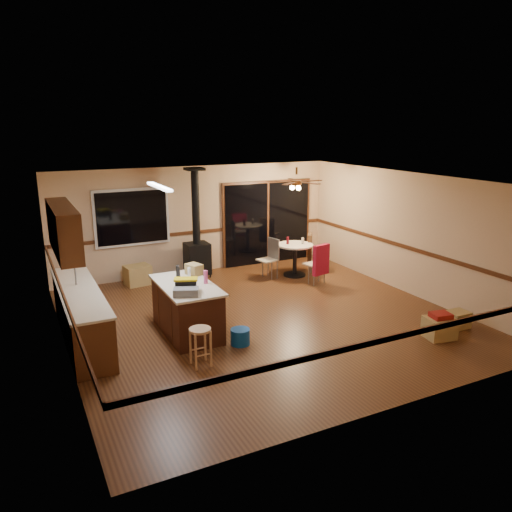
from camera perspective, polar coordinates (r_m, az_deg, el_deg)
floor at (r=9.55m, az=0.81°, el=-7.10°), size 7.00×7.00×0.00m
ceiling at (r=8.90m, az=0.87°, el=8.60°), size 7.00×7.00×0.00m
wall_back at (r=12.28m, az=-6.69°, el=4.14°), size 7.00×0.00×7.00m
wall_front at (r=6.39m, az=15.49°, el=-6.62°), size 7.00×0.00×7.00m
wall_left at (r=8.21m, az=-21.46°, el=-2.30°), size 0.00×7.00×7.00m
wall_right at (r=11.15m, az=17.06°, el=2.47°), size 0.00×7.00×7.00m
chair_rail at (r=9.22m, az=0.83°, el=-1.33°), size 7.00×7.00×0.08m
window at (r=11.76m, az=-14.00°, el=4.31°), size 1.72×0.10×1.32m
sliding_door at (r=13.04m, az=1.31°, el=3.75°), size 2.52×0.10×2.10m
lower_cabinets at (r=8.98m, az=-19.33°, el=-6.51°), size 0.60×3.00×0.86m
countertop at (r=8.83m, az=-19.58°, el=-3.79°), size 0.64×3.04×0.04m
upper_cabinets at (r=8.76m, az=-21.14°, el=2.84°), size 0.35×2.00×0.80m
kitchen_island at (r=8.84m, az=-7.90°, el=-5.95°), size 0.88×1.68×0.90m
wood_stove at (r=11.92m, az=-6.77°, el=1.00°), size 0.55×0.50×2.52m
ceiling_fan at (r=11.71m, az=4.64°, el=8.18°), size 0.24×0.24×0.55m
fluorescent_strip at (r=8.53m, az=-10.99°, el=7.78°), size 0.10×1.20×0.04m
toolbox_grey at (r=8.11m, az=-8.00°, el=-4.08°), size 0.46×0.36×0.12m
toolbox_black at (r=8.31m, az=-8.00°, el=-3.36°), size 0.39×0.30×0.19m
toolbox_yellow_lid at (r=8.28m, az=-8.03°, el=-2.63°), size 0.43×0.33×0.03m
box_on_island at (r=9.19m, az=-7.09°, el=-1.51°), size 0.30×0.35×0.20m
bottle_dark at (r=8.92m, az=-8.90°, el=-1.89°), size 0.09×0.09×0.26m
bottle_pink at (r=8.65m, az=-5.77°, el=-2.40°), size 0.09×0.09×0.23m
bottle_white at (r=9.04m, az=-7.64°, el=-1.88°), size 0.07×0.07×0.18m
bar_stool at (r=7.73m, az=-6.36°, el=-10.29°), size 0.42×0.42×0.60m
blue_bucket at (r=8.44m, az=-1.82°, el=-9.20°), size 0.42×0.42×0.27m
dining_table at (r=12.02m, az=4.47°, el=0.19°), size 0.86×0.86×0.78m
glass_red at (r=11.95m, az=3.64°, el=1.78°), size 0.07×0.07×0.17m
glass_cream at (r=11.99m, az=5.36°, el=1.75°), size 0.08×0.08×0.15m
chair_left at (r=11.82m, az=1.69°, el=0.28°), size 0.48×0.47×0.51m
chair_near at (r=11.36m, az=7.35°, el=-0.41°), size 0.51×0.54×0.70m
chair_right at (r=12.41m, az=6.29°, el=0.94°), size 0.62×0.61×0.70m
box_under_window at (r=11.72m, az=-13.36°, el=-2.13°), size 0.61×0.51×0.44m
box_corner_a at (r=9.21m, az=20.24°, el=-7.70°), size 0.54×0.48×0.36m
box_corner_b at (r=9.79m, az=22.05°, el=-6.73°), size 0.38×0.33×0.30m
box_small_red at (r=9.13m, az=20.36°, el=-6.39°), size 0.37×0.32×0.09m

